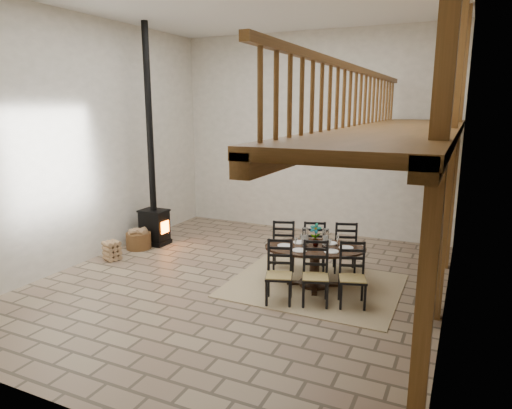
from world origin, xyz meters
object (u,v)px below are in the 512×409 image
at_px(dining_table, 315,265).
at_px(log_stack, 112,251).
at_px(wood_stove, 153,197).
at_px(log_basket, 139,240).

height_order(dining_table, log_stack, dining_table).
height_order(wood_stove, log_basket, wood_stove).
relative_size(dining_table, wood_stove, 0.48).
bearing_deg(log_stack, wood_stove, 85.56).
relative_size(dining_table, log_stack, 5.83).
bearing_deg(wood_stove, log_basket, -104.91).
bearing_deg(dining_table, log_stack, 167.23).
relative_size(wood_stove, log_basket, 8.85).
xyz_separation_m(log_basket, log_stack, (0.01, -0.89, 0.01)).
bearing_deg(wood_stove, dining_table, -11.96).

